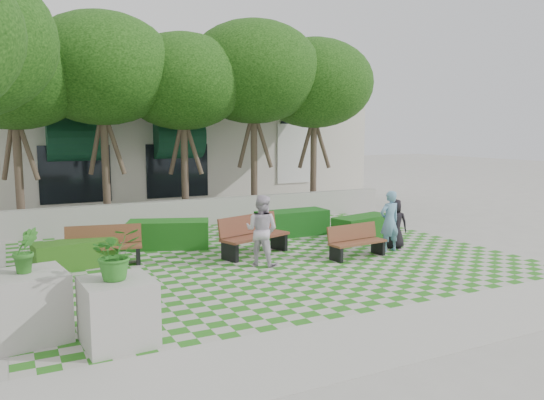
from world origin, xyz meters
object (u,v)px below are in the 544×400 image
person_dark (395,224)px  hedge_west (75,254)px  bench_east (356,242)px  person_white (262,230)px  person_blue (389,221)px  bench_mid (253,236)px  bench_west (104,246)px  hedge_east (363,227)px  hedge_midleft (169,234)px  planter_front (117,297)px  planter_back (29,302)px  hedge_midright (292,223)px

person_dark → hedge_west: bearing=17.5°
bench_east → person_white: bearing=164.8°
person_dark → bench_east: bearing=43.7°
person_blue → bench_east: bearing=7.9°
bench_mid → bench_west: (-3.70, 0.72, -0.05)m
hedge_east → bench_west: bearing=177.5°
bench_east → person_blue: bearing=1.7°
hedge_east → person_dark: person_dark is taller
person_blue → person_dark: size_ratio=1.20×
hedge_midleft → hedge_west: bearing=-157.1°
person_blue → person_white: size_ratio=0.96×
hedge_midleft → planter_front: planter_front is taller
planter_back → hedge_midleft: bearing=55.2°
planter_back → hedge_west: bearing=74.9°
planter_back → planter_front: bearing=-34.2°
bench_east → person_dark: person_dark is taller
hedge_west → planter_front: planter_front is taller
hedge_east → hedge_midleft: 5.79m
hedge_east → hedge_midright: bearing=139.2°
bench_mid → person_blue: bearing=-38.9°
hedge_midright → planter_back: size_ratio=1.25×
hedge_midright → hedge_midleft: bearing=-179.9°
hedge_midleft → person_white: person_white is taller
planter_back → bench_mid: bearing=33.0°
hedge_midright → hedge_west: hedge_midright is taller
hedge_west → person_blue: 8.09m
hedge_east → planter_back: planter_back is taller
bench_east → hedge_east: size_ratio=0.83×
planter_back → person_blue: bearing=14.3°
person_dark → planter_front: bearing=52.0°
hedge_midleft → person_blue: bearing=-30.8°
hedge_midright → person_dark: 3.34m
bench_east → bench_west: bench_west is taller
hedge_west → hedge_east: bearing=-2.3°
hedge_west → planter_front: 5.15m
hedge_midright → hedge_west: (-6.54, -1.10, -0.07)m
planter_front → planter_back: (-1.20, 0.82, -0.14)m
hedge_east → hedge_midright: 2.19m
bench_east → hedge_midright: bearing=85.3°
planter_back → person_white: size_ratio=1.04×
hedge_west → planter_back: size_ratio=1.04×
hedge_east → bench_east: bearing=-130.7°
planter_back → person_white: bearing=25.8°
bench_west → hedge_east: bearing=9.1°
planter_front → bench_east: bearing=24.2°
bench_east → person_blue: person_blue is taller
planter_back → person_blue: planter_back is taller
bench_east → hedge_east: (1.59, 1.85, -0.06)m
hedge_midright → hedge_west: size_ratio=1.20×
hedge_midright → person_white: size_ratio=1.30×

